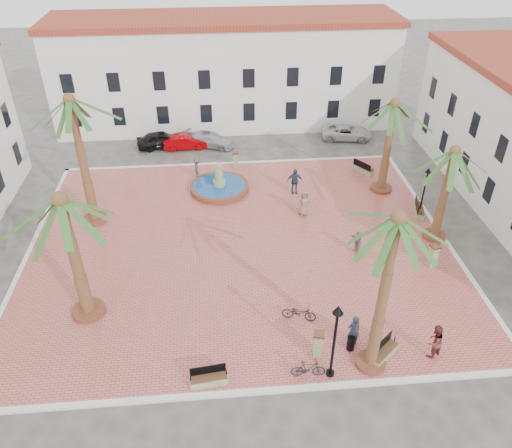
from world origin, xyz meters
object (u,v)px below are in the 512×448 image
object	(u,v)px
palm_ne	(393,115)
pedestrian_north	(198,168)
palm_sw	(64,216)
bollard_se	(318,344)
car_red	(186,142)
car_silver	(209,140)
car_black	(161,139)
fountain	(219,186)
car_white	(347,132)
bicycle_b	(308,369)
bicycle_a	(299,313)
bench_e	(419,210)
bollard_e	(433,255)
pedestrian_fountain_a	(304,203)
palm_nw	(72,114)
palm_e	(452,163)
lamppost_e	(426,183)
palm_s	(395,236)
pedestrian_fountain_b	(295,181)
bench_se	(384,353)
litter_bin	(351,343)
cyclist_a	(354,330)
pedestrian_east	(357,242)
lamppost_s	(336,329)
cyclist_b	(434,341)
bench_s	(209,379)
bench_ne	(363,169)
bollard_n	(236,160)

from	to	relation	value
palm_ne	pedestrian_north	world-z (taller)	palm_ne
palm_sw	palm_ne	bearing A→B (deg)	30.14
bollard_se	car_red	bearing A→B (deg)	106.28
car_silver	car_black	bearing A→B (deg)	105.98
fountain	car_white	xyz separation A→B (m)	(11.50, 8.24, 0.16)
car_white	palm_sw	bearing A→B (deg)	145.28
palm_sw	car_red	bearing A→B (deg)	76.85
fountain	bicycle_b	bearing A→B (deg)	-78.37
bicycle_a	bench_e	bearing A→B (deg)	-30.07
bollard_e	pedestrian_fountain_a	bearing A→B (deg)	137.32
palm_nw	palm_e	xyz separation A→B (m)	(21.90, -3.87, -2.20)
lamppost_e	bench_e	bearing A→B (deg)	103.27
palm_s	palm_e	size ratio (longest dim) A/B	1.34
bollard_e	pedestrian_fountain_a	xyz separation A→B (m)	(-6.62, 6.11, 0.18)
fountain	palm_s	bearing A→B (deg)	-68.51
bollard_e	pedestrian_fountain_b	distance (m)	11.29
bench_se	bicycle_b	distance (m)	3.88
fountain	car_red	size ratio (longest dim) A/B	1.15
pedestrian_fountain_b	car_red	world-z (taller)	pedestrian_fountain_b
car_silver	car_white	distance (m)	12.13
palm_s	pedestrian_north	bearing A→B (deg)	113.68
bench_e	car_black	world-z (taller)	car_black
bicycle_a	pedestrian_fountain_a	size ratio (longest dim) A/B	0.93
palm_s	litter_bin	distance (m)	7.17
palm_nw	car_white	world-z (taller)	palm_nw
bollard_se	cyclist_a	distance (m)	1.88
car_white	palm_e	bearing A→B (deg)	-164.69
palm_sw	bench_se	distance (m)	16.27
pedestrian_east	car_black	size ratio (longest dim) A/B	0.37
lamppost_s	pedestrian_north	world-z (taller)	lamppost_s
palm_s	car_red	distance (m)	26.90
fountain	cyclist_b	distance (m)	19.08
cyclist_b	pedestrian_east	bearing A→B (deg)	-107.02
cyclist_b	bicycle_b	world-z (taller)	cyclist_b
palm_sw	pedestrian_fountain_b	xyz separation A→B (m)	(12.64, 11.18, -5.14)
bicycle_b	pedestrian_fountain_b	xyz separation A→B (m)	(1.87, 16.26, 0.49)
palm_s	bench_se	bearing A→B (deg)	26.36
bench_s	lamppost_e	distance (m)	19.36
bench_se	lamppost_s	distance (m)	3.90
bench_ne	bicycle_a	bearing A→B (deg)	120.13
pedestrian_east	car_white	bearing A→B (deg)	166.58
palm_s	car_red	bearing A→B (deg)	110.82
bench_s	bench_ne	world-z (taller)	bench_ne
litter_bin	pedestrian_fountain_a	size ratio (longest dim) A/B	0.39
bollard_n	car_red	world-z (taller)	bollard_n
bollard_se	cyclist_a	world-z (taller)	cyclist_a
bollard_se	cyclist_b	bearing A→B (deg)	-5.48
car_black	palm_ne	bearing A→B (deg)	-132.74
bicycle_b	pedestrian_fountain_a	size ratio (longest dim) A/B	0.85
cyclist_b	pedestrian_fountain_a	bearing A→B (deg)	-99.77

